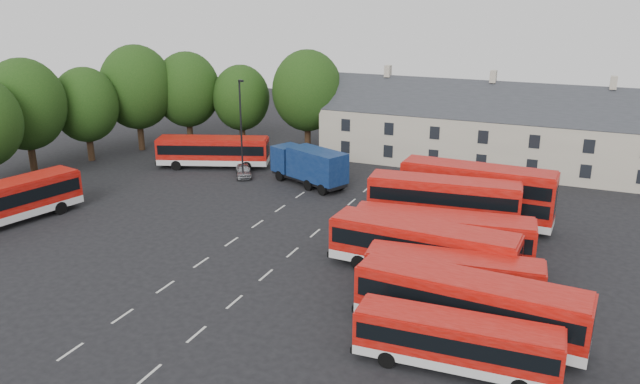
{
  "coord_description": "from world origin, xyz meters",
  "views": [
    {
      "loc": [
        22.83,
        -34.59,
        17.74
      ],
      "look_at": [
        3.99,
        9.3,
        2.2
      ],
      "focal_mm": 35.0,
      "sensor_mm": 36.0,
      "label": 1
    }
  ],
  "objects": [
    {
      "name": "treeline",
      "position": [
        -20.74,
        19.36,
        6.68
      ],
      "size": [
        29.92,
        32.59,
        12.01
      ],
      "color": "black",
      "rests_on": "ground"
    },
    {
      "name": "bus_dd_north",
      "position": [
        15.83,
        12.71,
        2.74
      ],
      "size": [
        11.81,
        3.11,
        4.81
      ],
      "rotation": [
        0.0,
        0.0,
        -0.03
      ],
      "color": "silver",
      "rests_on": "ground"
    },
    {
      "name": "terrace_houses",
      "position": [
        14.0,
        30.0,
        3.86
      ],
      "size": [
        35.7,
        7.13,
        10.06
      ],
      "color": "beige",
      "rests_on": "ground"
    },
    {
      "name": "bus_north",
      "position": [
        -12.14,
        18.73,
        1.94
      ],
      "size": [
        11.59,
        6.4,
        3.22
      ],
      "rotation": [
        0.0,
        0.0,
        0.36
      ],
      "color": "silver",
      "rests_on": "ground"
    },
    {
      "name": "bus_row_a",
      "position": [
        18.47,
        -7.75,
        1.67
      ],
      "size": [
        9.9,
        2.68,
        2.77
      ],
      "rotation": [
        0.0,
        0.0,
        0.04
      ],
      "color": "silver",
      "rests_on": "ground"
    },
    {
      "name": "bus_row_b",
      "position": [
        18.46,
        -4.38,
        2.06
      ],
      "size": [
        12.27,
        3.62,
        3.42
      ],
      "rotation": [
        0.0,
        0.0,
        -0.07
      ],
      "color": "silver",
      "rests_on": "ground"
    },
    {
      "name": "bus_west",
      "position": [
        -18.09,
        -1.92,
        2.03
      ],
      "size": [
        5.2,
        12.27,
        3.38
      ],
      "rotation": [
        0.0,
        0.0,
        1.36
      ],
      "color": "silver",
      "rests_on": "ground"
    },
    {
      "name": "lane_markings",
      "position": [
        2.5,
        2.0,
        0.01
      ],
      "size": [
        5.15,
        33.8,
        0.01
      ],
      "color": "beige",
      "rests_on": "ground"
    },
    {
      "name": "silver_car",
      "position": [
        -7.62,
        17.08,
        0.62
      ],
      "size": [
        3.16,
        3.84,
        1.23
      ],
      "primitive_type": "imported",
      "rotation": [
        0.0,
        0.0,
        0.56
      ],
      "color": "#96999D",
      "rests_on": "ground"
    },
    {
      "name": "box_truck",
      "position": [
        -0.4,
        17.02,
        2.03
      ],
      "size": [
        8.59,
        5.67,
        3.61
      ],
      "rotation": [
        0.0,
        0.0,
        -0.41
      ],
      "color": "black",
      "rests_on": "ground"
    },
    {
      "name": "bus_dd_south",
      "position": [
        14.0,
        9.18,
        2.58
      ],
      "size": [
        11.22,
        3.61,
        4.52
      ],
      "rotation": [
        0.0,
        0.0,
        0.1
      ],
      "color": "silver",
      "rests_on": "ground"
    },
    {
      "name": "bus_row_c",
      "position": [
        16.86,
        -0.71,
        1.75
      ],
      "size": [
        10.48,
        3.39,
        2.91
      ],
      "rotation": [
        0.0,
        0.0,
        0.1
      ],
      "color": "silver",
      "rests_on": "ground"
    },
    {
      "name": "lamppost",
      "position": [
        -7.28,
        16.39,
        5.19
      ],
      "size": [
        0.66,
        0.46,
        9.72
      ],
      "rotation": [
        0.0,
        0.0,
        -0.43
      ],
      "color": "black",
      "rests_on": "ground"
    },
    {
      "name": "bus_row_d",
      "position": [
        14.27,
        2.15,
        2.06
      ],
      "size": [
        12.23,
        3.42,
        3.42
      ],
      "rotation": [
        0.0,
        0.0,
        -0.05
      ],
      "color": "silver",
      "rests_on": "ground"
    },
    {
      "name": "ground",
      "position": [
        0.0,
        0.0,
        0.0
      ],
      "size": [
        140.0,
        140.0,
        0.0
      ],
      "primitive_type": "plane",
      "color": "black",
      "rests_on": "ground"
    },
    {
      "name": "bus_row_e",
      "position": [
        14.97,
        4.64,
        2.05
      ],
      "size": [
        12.28,
        4.16,
        3.4
      ],
      "rotation": [
        0.0,
        0.0,
        0.12
      ],
      "color": "silver",
      "rests_on": "ground"
    }
  ]
}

